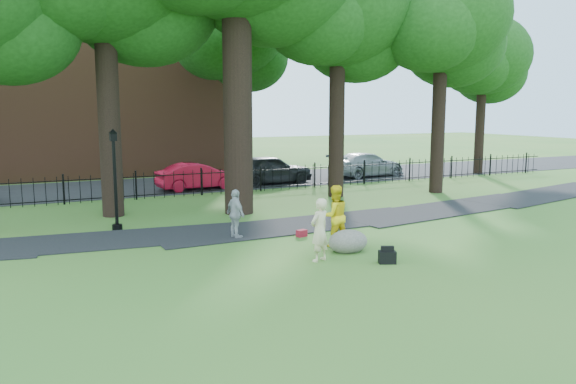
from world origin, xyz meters
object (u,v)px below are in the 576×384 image
man (334,216)px  boulder (348,240)px  woman (320,230)px  lamppost (115,181)px  red_sedan (198,176)px

man → boulder: bearing=97.0°
woman → boulder: size_ratio=1.44×
woman → boulder: woman is taller
man → lamppost: 7.47m
boulder → man: bearing=92.4°
woman → boulder: 1.42m
woman → lamppost: (-4.26, 6.31, 0.81)m
woman → man: size_ratio=0.93×
lamppost → red_sedan: lamppost is taller
woman → boulder: bearing=-178.0°
woman → man: 1.73m
red_sedan → woman: bearing=172.0°
lamppost → woman: bearing=-62.0°
red_sedan → man: bearing=176.8°
lamppost → man: bearing=-48.9°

